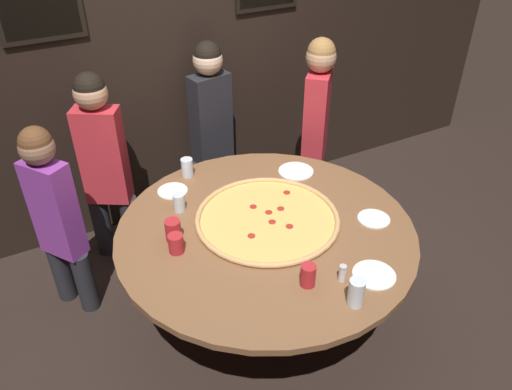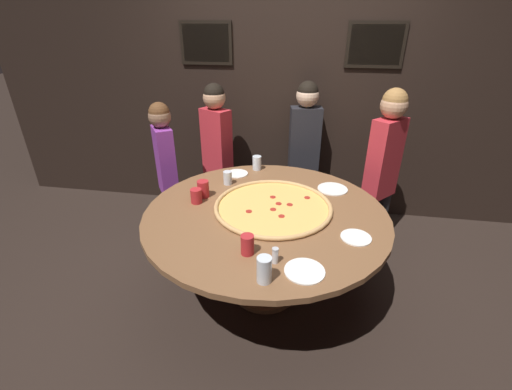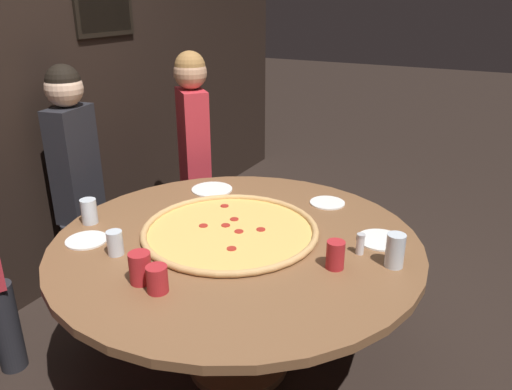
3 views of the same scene
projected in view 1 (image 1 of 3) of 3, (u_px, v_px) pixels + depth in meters
The scene contains 19 objects.
ground_plane at pixel (264, 315), 3.32m from camera, with size 24.00×24.00×0.00m, color black.
back_wall at pixel (168, 57), 3.64m from camera, with size 6.40×0.08×2.60m.
dining_table at pixel (265, 243), 2.96m from camera, with size 1.74×1.74×0.74m.
giant_pizza at pixel (267, 218), 2.95m from camera, with size 0.86×0.86×0.03m.
drink_cup_near_right at pixel (173, 230), 2.77m from camera, with size 0.09×0.09×0.13m, color #B22328.
drink_cup_by_shaker at pixel (356, 292), 2.37m from camera, with size 0.08×0.08×0.15m, color silver.
drink_cup_far_right at pixel (187, 167), 3.33m from camera, with size 0.08×0.08×0.13m, color silver.
drink_cup_far_left at pixel (176, 244), 2.69m from camera, with size 0.08×0.08×0.11m, color #B22328.
drink_cup_near_left at pixel (179, 202), 3.01m from camera, with size 0.07×0.07×0.11m, color silver.
drink_cup_centre_back at pixel (308, 275), 2.48m from camera, with size 0.08×0.08×0.12m, color #B22328.
white_plate_left_side at pixel (374, 275), 2.57m from camera, with size 0.22×0.22×0.01m, color white.
white_plate_far_back at pixel (374, 219), 2.96m from camera, with size 0.19×0.19×0.01m, color white.
white_plate_near_front at pixel (173, 191), 3.20m from camera, with size 0.19×0.19×0.01m, color white.
white_plate_right_side at pixel (296, 171), 3.40m from camera, with size 0.24×0.24×0.01m, color white.
condiment_shaker at pixel (342, 273), 2.51m from camera, with size 0.04×0.04×0.10m.
diner_side_left at pixel (104, 160), 3.39m from camera, with size 0.37×0.30×1.43m.
diner_centre_back at pixel (211, 122), 3.84m from camera, with size 0.38×0.22×1.45m.
diner_side_right at pixel (316, 121), 3.83m from camera, with size 0.35×0.36×1.47m.
diner_far_right at pixel (55, 213), 3.00m from camera, with size 0.29×0.34×1.32m.
Camera 1 is at (-1.13, -1.97, 2.54)m, focal length 35.00 mm.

